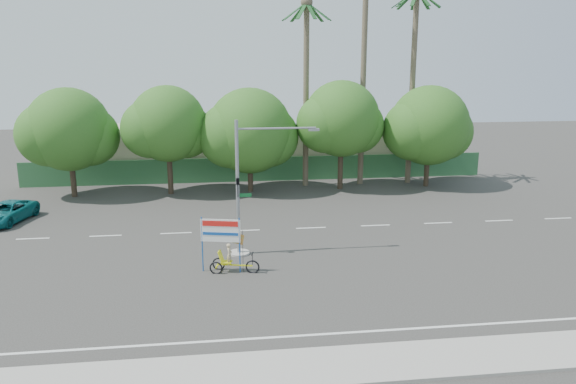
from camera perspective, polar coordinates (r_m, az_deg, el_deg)
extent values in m
plane|color=#33302D|center=(26.13, 0.95, -9.01)|extent=(120.00, 120.00, 0.00)
cube|color=gray|center=(19.49, 4.28, -17.24)|extent=(50.00, 2.40, 0.12)
cube|color=#336B3D|center=(46.40, -2.88, 2.33)|extent=(38.00, 0.08, 2.00)
cube|color=beige|center=(50.93, -14.62, 4.06)|extent=(12.00, 8.00, 4.00)
cube|color=beige|center=(51.84, 5.58, 4.37)|extent=(14.00, 8.00, 3.60)
cylinder|color=#473828|center=(43.95, -21.03, 1.81)|extent=(0.40, 0.40, 3.52)
sphere|color=#275E1B|center=(43.46, -21.39, 5.94)|extent=(6.00, 6.00, 6.00)
sphere|color=#275E1B|center=(43.52, -19.51, 5.36)|extent=(4.32, 4.32, 4.32)
sphere|color=#275E1B|center=(43.61, -23.16, 5.38)|extent=(4.56, 4.56, 4.56)
cylinder|color=#473828|center=(42.80, -11.91, 2.28)|extent=(0.40, 0.40, 3.74)
sphere|color=#275E1B|center=(42.29, -12.13, 6.80)|extent=(5.60, 5.60, 5.60)
sphere|color=#275E1B|center=(42.57, -10.36, 6.12)|extent=(4.03, 4.03, 4.03)
sphere|color=#275E1B|center=(42.20, -13.85, 6.23)|extent=(4.26, 4.26, 4.26)
cylinder|color=#473828|center=(42.78, -3.86, 2.24)|extent=(0.40, 0.40, 3.30)
sphere|color=#275E1B|center=(42.29, -3.92, 6.23)|extent=(6.40, 6.40, 6.40)
sphere|color=#275E1B|center=(42.77, -2.00, 5.62)|extent=(4.61, 4.61, 4.61)
sphere|color=#275E1B|center=(42.02, -5.86, 5.73)|extent=(4.86, 4.86, 4.86)
cylinder|color=#473828|center=(43.70, 5.35, 2.83)|extent=(0.40, 0.40, 3.87)
sphere|color=#275E1B|center=(43.18, 5.45, 7.43)|extent=(5.80, 5.80, 5.80)
sphere|color=#275E1B|center=(43.85, 7.02, 6.67)|extent=(4.18, 4.18, 4.18)
sphere|color=#275E1B|center=(42.71, 3.79, 6.92)|extent=(4.41, 4.41, 4.41)
cylinder|color=#473828|center=(45.78, 13.93, 2.70)|extent=(0.40, 0.40, 3.43)
sphere|color=#275E1B|center=(45.31, 14.16, 6.58)|extent=(6.20, 6.20, 6.20)
sphere|color=#275E1B|center=(46.18, 15.60, 5.93)|extent=(4.46, 4.46, 4.46)
sphere|color=#275E1B|center=(44.63, 12.57, 6.16)|extent=(4.71, 4.71, 4.71)
cylinder|color=#70604C|center=(44.90, 7.65, 11.50)|extent=(0.44, 0.44, 17.00)
cylinder|color=#70604C|center=(46.14, 12.49, 10.11)|extent=(0.44, 0.44, 15.00)
cube|color=#1C4C21|center=(47.08, 13.55, 18.46)|extent=(1.65, 1.44, 1.36)
cube|color=#1C4C21|center=(47.19, 12.74, 18.49)|extent=(0.61, 1.93, 1.36)
cube|color=#1C4C21|center=(46.88, 12.02, 18.56)|extent=(1.20, 1.80, 1.36)
cylinder|color=#70604C|center=(44.04, 1.84, 9.62)|extent=(0.44, 0.44, 14.00)
sphere|color=#70604C|center=(44.12, 1.92, 18.72)|extent=(0.90, 0.90, 0.90)
cube|color=#1C4C21|center=(44.22, 3.17, 17.84)|extent=(1.91, 0.28, 1.36)
cube|color=#1C4C21|center=(44.78, 2.73, 17.79)|extent=(1.65, 1.44, 1.36)
cube|color=#1C4C21|center=(45.00, 1.92, 17.78)|extent=(0.61, 1.93, 1.36)
cube|color=#1C4C21|center=(44.79, 1.11, 17.80)|extent=(1.20, 1.80, 1.36)
cube|color=#1C4C21|center=(44.25, 0.65, 17.86)|extent=(1.89, 0.92, 1.36)
cube|color=#1C4C21|center=(43.61, 0.77, 17.92)|extent=(1.89, 0.92, 1.36)
cube|color=#1C4C21|center=(43.18, 1.44, 17.96)|extent=(1.20, 1.80, 1.36)
cube|color=#1C4C21|center=(43.18, 2.34, 17.95)|extent=(0.61, 1.93, 1.36)
cube|color=#1C4C21|center=(43.59, 3.03, 17.91)|extent=(1.65, 1.44, 1.36)
cylinder|color=gray|center=(29.62, -5.00, -6.18)|extent=(1.10, 1.10, 0.10)
cylinder|color=gray|center=(28.65, -5.14, 0.33)|extent=(0.18, 0.18, 7.00)
cylinder|color=gray|center=(28.25, -1.19, 6.49)|extent=(4.00, 0.10, 0.10)
cube|color=gray|center=(28.53, 2.63, 6.34)|extent=(0.55, 0.20, 0.12)
imported|color=black|center=(28.41, -5.12, 0.43)|extent=(0.16, 0.20, 1.00)
cube|color=#14662D|center=(28.74, -4.43, -0.32)|extent=(0.70, 0.04, 0.18)
torus|color=black|center=(26.98, -3.62, -7.60)|extent=(0.68, 0.24, 0.68)
torus|color=black|center=(27.57, -7.05, -7.25)|extent=(0.64, 0.22, 0.64)
torus|color=black|center=(27.06, -7.32, -7.67)|extent=(0.64, 0.22, 0.64)
cube|color=yellow|center=(27.10, -5.42, -7.40)|extent=(1.67, 0.46, 0.06)
cube|color=yellow|center=(27.30, -7.19, -7.42)|extent=(0.20, 0.60, 0.05)
cube|color=yellow|center=(27.14, -6.27, -7.08)|extent=(0.59, 0.53, 0.06)
cube|color=yellow|center=(27.10, -6.84, -6.49)|extent=(0.32, 0.46, 0.54)
cylinder|color=black|center=(26.83, -3.64, -6.80)|extent=(0.04, 0.04, 0.55)
cube|color=black|center=(26.74, -3.65, -6.26)|extent=(0.14, 0.45, 0.04)
imported|color=#CCB284|center=(26.97, -5.97, -6.33)|extent=(0.34, 0.45, 1.08)
cylinder|color=#164FAA|center=(27.11, -8.71, -5.26)|extent=(0.07, 0.07, 2.71)
cylinder|color=#164FAA|center=(26.72, -4.94, -5.43)|extent=(0.07, 0.07, 2.71)
cube|color=white|center=(26.68, -6.88, -3.92)|extent=(1.87, 0.49, 1.10)
cube|color=red|center=(26.55, -6.92, -3.22)|extent=(1.66, 0.41, 0.26)
cube|color=#164FAA|center=(26.70, -6.89, -4.25)|extent=(1.66, 0.41, 0.14)
cylinder|color=black|center=(26.79, -4.61, -6.05)|extent=(0.02, 0.02, 2.11)
cube|color=red|center=(26.64, -5.38, -4.70)|extent=(0.87, 0.23, 0.66)
imported|color=#0E6568|center=(39.00, -26.68, -1.86)|extent=(3.16, 4.91, 1.26)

